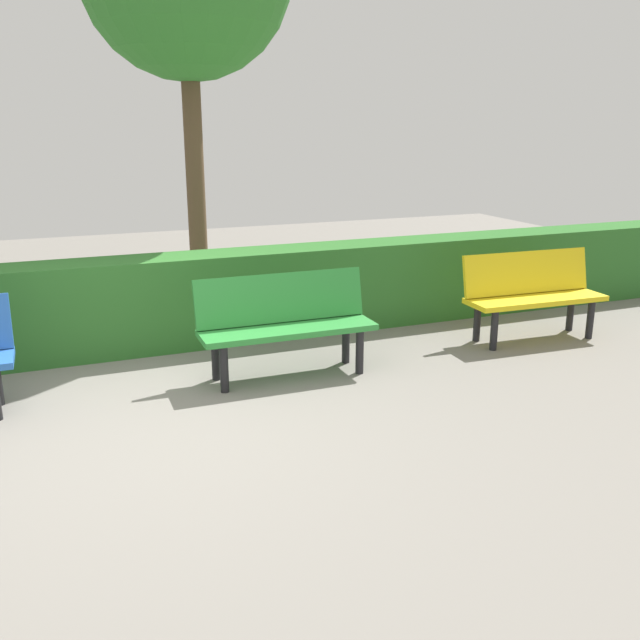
{
  "coord_description": "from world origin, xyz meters",
  "views": [
    {
      "loc": [
        0.49,
        4.66,
        2.09
      ],
      "look_at": [
        -1.53,
        -0.33,
        0.55
      ],
      "focal_mm": 38.76,
      "sensor_mm": 36.0,
      "label": 1
    }
  ],
  "objects": [
    {
      "name": "ground_plane",
      "position": [
        0.0,
        0.0,
        0.0
      ],
      "size": [
        18.52,
        18.52,
        0.0
      ],
      "primitive_type": "plane",
      "color": "gray"
    },
    {
      "name": "bench_yellow",
      "position": [
        -3.96,
        -0.72,
        0.48
      ],
      "size": [
        1.44,
        0.53,
        0.86
      ],
      "rotation": [
        0.0,
        0.0,
        -0.04
      ],
      "color": "yellow",
      "rests_on": "ground_plane"
    },
    {
      "name": "bench_green",
      "position": [
        -1.35,
        -0.66,
        0.48
      ],
      "size": [
        1.5,
        0.48,
        0.86
      ],
      "rotation": [
        0.0,
        0.0,
        -0.01
      ],
      "color": "#2D8C38",
      "rests_on": "ground_plane"
    },
    {
      "name": "hedge_row",
      "position": [
        -1.25,
        -1.8,
        0.44
      ],
      "size": [
        14.52,
        0.51,
        0.88
      ],
      "primitive_type": "cube",
      "color": "#2D6B28",
      "rests_on": "ground_plane"
    }
  ]
}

